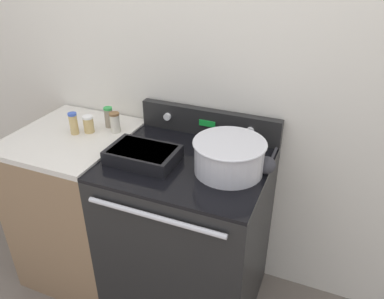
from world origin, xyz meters
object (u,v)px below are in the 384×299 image
Objects in this scene: spice_jar_brown_cap at (115,122)px; spice_jar_green_cap at (109,117)px; ladle at (267,165)px; spice_jar_white_cap at (89,124)px; mixing_bowl at (229,155)px; casserole_dish at (143,154)px; spice_jar_blue_cap at (74,123)px.

spice_jar_green_cap is at bearing 148.05° from spice_jar_brown_cap.
spice_jar_white_cap is (-0.98, 0.01, 0.02)m from ladle.
mixing_bowl reaches higher than casserole_dish.
casserole_dish is 0.35m from spice_jar_brown_cap.
spice_jar_brown_cap is (-0.85, 0.07, 0.03)m from ladle.
spice_jar_blue_cap is at bearing 168.60° from casserole_dish.
ladle is at bearing -0.81° from spice_jar_white_cap.
mixing_bowl is 1.01× the size of casserole_dish.
mixing_bowl is 0.88m from spice_jar_blue_cap.
spice_jar_white_cap reaches higher than ladle.
mixing_bowl reaches higher than spice_jar_blue_cap.
casserole_dish is (-0.41, -0.07, -0.05)m from mixing_bowl.
spice_jar_white_cap is (-0.82, 0.07, -0.03)m from mixing_bowl.
spice_jar_blue_cap reaches higher than spice_jar_white_cap.
casserole_dish is at bearing -167.24° from ladle.
spice_jar_brown_cap is 0.22m from spice_jar_blue_cap.
casserole_dish is 0.59m from ladle.
mixing_bowl is 2.96× the size of spice_jar_brown_cap.
casserole_dish is 0.44m from spice_jar_white_cap.
spice_jar_brown_cap reaches higher than spice_jar_white_cap.
mixing_bowl is at bearing 9.79° from casserole_dish.
mixing_bowl is at bearing -160.20° from ladle.
casserole_dish is at bearing -19.08° from spice_jar_white_cap.
ladle is 0.99m from spice_jar_white_cap.
spice_jar_blue_cap is (-0.19, -0.10, 0.00)m from spice_jar_brown_cap.
mixing_bowl is 2.85× the size of spice_jar_green_cap.
ladle is at bearing -4.70° from spice_jar_brown_cap.
spice_jar_brown_cap is at bearing 169.37° from mixing_bowl.
spice_jar_green_cap is 0.12m from spice_jar_white_cap.
spice_jar_white_cap is at bearing -123.68° from spice_jar_green_cap.
mixing_bowl is at bearing -12.78° from spice_jar_green_cap.
casserole_dish is at bearing -11.40° from spice_jar_blue_cap.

